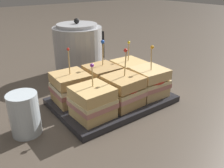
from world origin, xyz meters
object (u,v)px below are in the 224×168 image
at_px(serving_platter, 112,100).
at_px(sandwich_front_center, 123,91).
at_px(sandwich_back_left, 71,88).
at_px(sandwich_back_right, 129,73).
at_px(sandwich_front_left, 93,102).
at_px(sandwich_back_center, 103,79).
at_px(drinking_glass, 25,115).
at_px(kettle_steel, 78,50).
at_px(sandwich_front_right, 149,82).

relative_size(serving_platter, sandwich_front_center, 2.10).
distance_m(serving_platter, sandwich_back_left, 0.13).
xyz_separation_m(serving_platter, sandwich_back_right, (0.11, 0.05, 0.05)).
distance_m(sandwich_front_left, sandwich_back_center, 0.15).
relative_size(sandwich_front_center, drinking_glass, 1.54).
distance_m(sandwich_back_right, kettle_steel, 0.24).
distance_m(sandwich_front_center, kettle_steel, 0.33).
bearing_deg(drinking_glass, sandwich_back_center, 11.77).
height_order(sandwich_back_left, sandwich_back_center, sandwich_back_center).
xyz_separation_m(sandwich_front_right, kettle_steel, (-0.06, 0.33, 0.04)).
bearing_deg(sandwich_front_right, sandwich_front_center, -179.50).
bearing_deg(serving_platter, kettle_steel, 81.11).
bearing_deg(sandwich_back_center, sandwich_front_right, -45.81).
relative_size(sandwich_front_left, sandwich_front_right, 0.90).
xyz_separation_m(serving_platter, kettle_steel, (0.04, 0.27, 0.09)).
xyz_separation_m(sandwich_back_right, kettle_steel, (-0.06, 0.22, 0.04)).
bearing_deg(kettle_steel, sandwich_front_center, -97.40).
bearing_deg(sandwich_front_center, sandwich_front_left, -178.65).
bearing_deg(sandwich_back_center, sandwich_front_left, -134.73).
xyz_separation_m(sandwich_back_center, sandwich_back_right, (0.10, -0.00, -0.00)).
bearing_deg(sandwich_front_left, sandwich_back_center, 45.27).
relative_size(sandwich_back_left, drinking_glass, 1.52).
xyz_separation_m(sandwich_front_left, sandwich_front_center, (0.10, 0.00, 0.00)).
relative_size(sandwich_front_center, sandwich_back_center, 1.00).
relative_size(sandwich_back_right, drinking_glass, 1.39).
relative_size(serving_platter, sandwich_back_center, 2.10).
bearing_deg(serving_platter, sandwich_front_center, -89.47).
bearing_deg(sandwich_front_right, sandwich_front_left, -179.07).
bearing_deg(sandwich_front_left, sandwich_back_right, 26.53).
distance_m(sandwich_front_left, kettle_steel, 0.36).
relative_size(sandwich_front_left, sandwich_back_right, 0.97).
height_order(sandwich_back_right, kettle_steel, kettle_steel).
xyz_separation_m(sandwich_back_right, drinking_glass, (-0.37, -0.05, -0.01)).
bearing_deg(sandwich_front_left, serving_platter, 27.94).
bearing_deg(sandwich_front_right, drinking_glass, 172.40).
relative_size(sandwich_back_left, sandwich_back_center, 0.98).
bearing_deg(drinking_glass, serving_platter, 0.60).
height_order(serving_platter, sandwich_front_center, sandwich_front_center).
bearing_deg(sandwich_front_center, drinking_glass, 169.27).
relative_size(sandwich_front_right, sandwich_back_left, 0.98).
distance_m(sandwich_back_right, drinking_glass, 0.37).
xyz_separation_m(sandwich_front_center, sandwich_back_right, (0.11, 0.10, -0.00)).
height_order(sandwich_front_right, sandwich_back_right, sandwich_front_right).
relative_size(sandwich_front_center, sandwich_front_right, 1.03).
bearing_deg(drinking_glass, sandwich_back_right, 8.21).
bearing_deg(sandwich_front_center, sandwich_front_right, 0.50).
bearing_deg(sandwich_back_left, sandwich_back_right, -1.05).
height_order(sandwich_front_right, sandwich_back_left, sandwich_back_left).
xyz_separation_m(sandwich_back_center, drinking_glass, (-0.26, -0.05, -0.01)).
distance_m(serving_platter, drinking_glass, 0.26).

